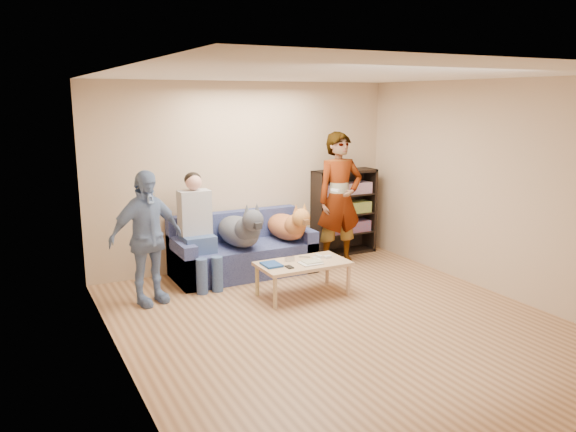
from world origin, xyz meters
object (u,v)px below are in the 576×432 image
person_standing_right (340,199)px  dog_gray (241,230)px  dog_tan (288,226)px  notebook_blue (271,265)px  person_standing_left (146,238)px  camera_silver (290,259)px  coffee_table (303,266)px  person_seated (197,225)px  sofa (242,253)px  bookshelf (344,210)px

person_standing_right → dog_gray: size_ratio=1.51×
person_standing_right → dog_tan: bearing=176.1°
notebook_blue → person_standing_left: bearing=157.4°
camera_silver → coffee_table: (0.12, -0.12, -0.07)m
person_seated → coffee_table: (0.98, -1.04, -0.40)m
person_seated → dog_gray: size_ratio=1.16×
camera_silver → sofa: 1.07m
person_standing_right → person_seated: bearing=-179.6°
sofa → dog_gray: 0.43m
person_seated → person_standing_left: bearing=-150.4°
person_standing_left → dog_gray: 1.40m
dog_gray → coffee_table: size_ratio=1.15×
notebook_blue → dog_gray: size_ratio=0.20×
person_standing_right → coffee_table: (-1.10, -0.92, -0.58)m
person_standing_right → sofa: bearing=173.9°
coffee_table → bookshelf: 2.06m
person_standing_right → bookshelf: person_standing_right is taller
person_standing_right → camera_silver: size_ratio=17.37×
person_seated → bookshelf: bearing=8.3°
person_standing_left → dog_tan: size_ratio=1.36×
sofa → bookshelf: 1.86m
camera_silver → coffee_table: size_ratio=0.10×
person_standing_left → camera_silver: bearing=-33.3°
notebook_blue → bookshelf: bearing=35.5°
person_standing_left → bookshelf: 3.32m
coffee_table → camera_silver: bearing=135.0°
dog_tan → notebook_blue: bearing=-127.0°
sofa → coffee_table: 1.21m
dog_tan → bookshelf: 1.21m
dog_gray → dog_tan: bearing=3.0°
person_seated → dog_tan: 1.32m
sofa → person_seated: bearing=-169.2°
coffee_table → bookshelf: (1.48, 1.40, 0.31)m
bookshelf → person_standing_left: bearing=-166.2°
person_standing_left → person_seated: person_standing_left is taller
sofa → person_seated: size_ratio=1.29×
person_standing_right → coffee_table: 1.55m
camera_silver → sofa: sofa is taller
person_standing_left → coffee_table: (1.74, -0.61, -0.42)m
person_standing_left → sofa: size_ratio=0.83×
notebook_blue → coffee_table: size_ratio=0.24×
camera_silver → person_seated: bearing=133.2°
camera_silver → sofa: (-0.20, 1.04, -0.16)m
dog_gray → notebook_blue: bearing=-90.2°
person_seated → coffee_table: bearing=-46.6°
person_standing_right → bookshelf: (0.38, 0.47, -0.28)m
person_standing_left → bookshelf: (3.22, 0.79, -0.11)m
person_standing_left → coffee_table: person_standing_left is taller
camera_silver → sofa: size_ratio=0.06×
person_standing_left → camera_silver: size_ratio=14.35×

